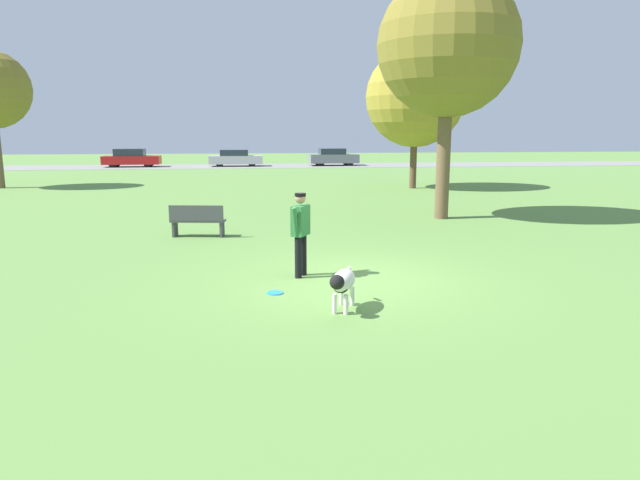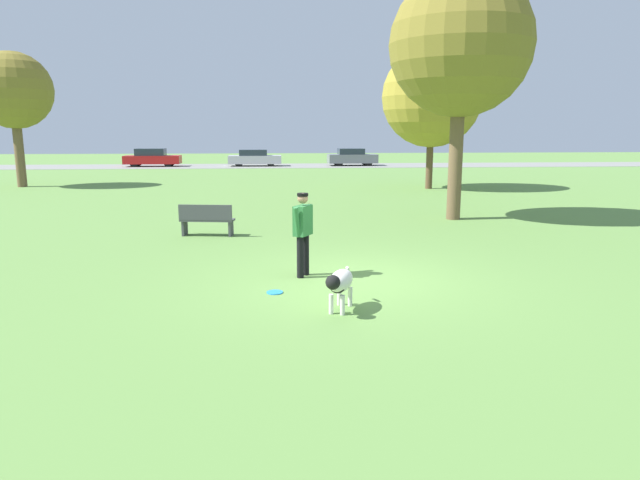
{
  "view_description": "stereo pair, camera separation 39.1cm",
  "coord_description": "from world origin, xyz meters",
  "px_view_note": "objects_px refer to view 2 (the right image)",
  "views": [
    {
      "loc": [
        -1.76,
        -10.08,
        2.72
      ],
      "look_at": [
        -0.61,
        -0.67,
        0.9
      ],
      "focal_mm": 32.0,
      "sensor_mm": 36.0,
      "label": 1
    },
    {
      "loc": [
        -1.37,
        -10.12,
        2.72
      ],
      "look_at": [
        -0.61,
        -0.67,
        0.9
      ],
      "focal_mm": 32.0,
      "sensor_mm": 36.0,
      "label": 2
    }
  ],
  "objects_px": {
    "parked_car_red": "(152,158)",
    "parked_car_silver": "(255,158)",
    "tree_far_left": "(13,91)",
    "parked_car_grey": "(352,157)",
    "park_bench": "(207,219)",
    "frisbee": "(275,292)",
    "person": "(303,228)",
    "dog": "(340,282)",
    "tree_near_right": "(461,45)",
    "tree_far_right": "(432,97)"
  },
  "relations": [
    {
      "from": "dog",
      "to": "park_bench",
      "type": "bearing_deg",
      "value": -135.44
    },
    {
      "from": "person",
      "to": "park_bench",
      "type": "xyz_separation_m",
      "value": [
        -2.3,
        4.4,
        -0.48
      ]
    },
    {
      "from": "person",
      "to": "tree_near_right",
      "type": "xyz_separation_m",
      "value": [
        5.04,
        6.73,
        4.26
      ]
    },
    {
      "from": "parked_car_red",
      "to": "park_bench",
      "type": "distance_m",
      "value": 30.95
    },
    {
      "from": "parked_car_red",
      "to": "parked_car_silver",
      "type": "xyz_separation_m",
      "value": [
        7.81,
        -0.09,
        -0.04
      ]
    },
    {
      "from": "dog",
      "to": "parked_car_red",
      "type": "relative_size",
      "value": 0.26
    },
    {
      "from": "tree_far_left",
      "to": "park_bench",
      "type": "xyz_separation_m",
      "value": [
        10.59,
        -14.23,
        -4.12
      ]
    },
    {
      "from": "person",
      "to": "parked_car_silver",
      "type": "xyz_separation_m",
      "value": [
        -2.01,
        34.33,
        -0.31
      ]
    },
    {
      "from": "parked_car_red",
      "to": "tree_far_left",
      "type": "bearing_deg",
      "value": -101.85
    },
    {
      "from": "person",
      "to": "parked_car_grey",
      "type": "bearing_deg",
      "value": 20.08
    },
    {
      "from": "person",
      "to": "parked_car_red",
      "type": "distance_m",
      "value": 35.79
    },
    {
      "from": "tree_far_left",
      "to": "parked_car_grey",
      "type": "xyz_separation_m",
      "value": [
        18.49,
        15.71,
        -3.91
      ]
    },
    {
      "from": "tree_far_right",
      "to": "parked_car_red",
      "type": "relative_size",
      "value": 1.56
    },
    {
      "from": "frisbee",
      "to": "parked_car_red",
      "type": "relative_size",
      "value": 0.07
    },
    {
      "from": "tree_far_right",
      "to": "parked_car_red",
      "type": "distance_m",
      "value": 24.98
    },
    {
      "from": "frisbee",
      "to": "park_bench",
      "type": "bearing_deg",
      "value": 107.74
    },
    {
      "from": "tree_near_right",
      "to": "parked_car_silver",
      "type": "bearing_deg",
      "value": 104.32
    },
    {
      "from": "tree_far_left",
      "to": "parked_car_red",
      "type": "relative_size",
      "value": 1.52
    },
    {
      "from": "frisbee",
      "to": "dog",
      "type": "bearing_deg",
      "value": -47.21
    },
    {
      "from": "park_bench",
      "to": "person",
      "type": "bearing_deg",
      "value": 126.53
    },
    {
      "from": "tree_near_right",
      "to": "park_bench",
      "type": "bearing_deg",
      "value": -162.36
    },
    {
      "from": "tree_near_right",
      "to": "parked_car_grey",
      "type": "xyz_separation_m",
      "value": [
        0.57,
        27.6,
        -4.53
      ]
    },
    {
      "from": "parked_car_red",
      "to": "parked_car_silver",
      "type": "bearing_deg",
      "value": -1.51
    },
    {
      "from": "tree_near_right",
      "to": "tree_far_left",
      "type": "bearing_deg",
      "value": 146.43
    },
    {
      "from": "tree_far_right",
      "to": "parked_car_silver",
      "type": "bearing_deg",
      "value": 115.86
    },
    {
      "from": "frisbee",
      "to": "park_bench",
      "type": "relative_size",
      "value": 0.19
    },
    {
      "from": "tree_far_right",
      "to": "tree_near_right",
      "type": "xyz_separation_m",
      "value": [
        -1.78,
        -9.4,
        0.95
      ]
    },
    {
      "from": "frisbee",
      "to": "parked_car_silver",
      "type": "xyz_separation_m",
      "value": [
        -1.47,
        35.42,
        0.62
      ]
    },
    {
      "from": "tree_near_right",
      "to": "parked_car_red",
      "type": "bearing_deg",
      "value": 118.22
    },
    {
      "from": "dog",
      "to": "park_bench",
      "type": "xyz_separation_m",
      "value": [
        -2.75,
        6.56,
        -0.0
      ]
    },
    {
      "from": "dog",
      "to": "parked_car_grey",
      "type": "distance_m",
      "value": 36.86
    },
    {
      "from": "person",
      "to": "parked_car_red",
      "type": "height_order",
      "value": "person"
    },
    {
      "from": "parked_car_red",
      "to": "park_bench",
      "type": "height_order",
      "value": "parked_car_red"
    },
    {
      "from": "tree_far_left",
      "to": "parked_car_silver",
      "type": "distance_m",
      "value": 19.51
    },
    {
      "from": "parked_car_red",
      "to": "park_bench",
      "type": "bearing_deg",
      "value": -76.8
    },
    {
      "from": "frisbee",
      "to": "parked_car_red",
      "type": "distance_m",
      "value": 36.71
    },
    {
      "from": "tree_near_right",
      "to": "parked_car_silver",
      "type": "height_order",
      "value": "tree_near_right"
    },
    {
      "from": "tree_near_right",
      "to": "tree_far_right",
      "type": "bearing_deg",
      "value": 79.3
    },
    {
      "from": "frisbee",
      "to": "tree_near_right",
      "type": "distance_m",
      "value": 10.92
    },
    {
      "from": "tree_far_left",
      "to": "parked_car_grey",
      "type": "bearing_deg",
      "value": 40.35
    },
    {
      "from": "tree_far_left",
      "to": "dog",
      "type": "bearing_deg",
      "value": -57.32
    },
    {
      "from": "frisbee",
      "to": "tree_far_right",
      "type": "bearing_deg",
      "value": 66.87
    },
    {
      "from": "person",
      "to": "dog",
      "type": "distance_m",
      "value": 2.26
    },
    {
      "from": "person",
      "to": "parked_car_grey",
      "type": "xyz_separation_m",
      "value": [
        5.61,
        34.33,
        -0.27
      ]
    },
    {
      "from": "dog",
      "to": "frisbee",
      "type": "height_order",
      "value": "dog"
    },
    {
      "from": "tree_near_right",
      "to": "parked_car_red",
      "type": "distance_m",
      "value": 31.75
    },
    {
      "from": "dog",
      "to": "parked_car_red",
      "type": "distance_m",
      "value": 38.0
    },
    {
      "from": "parked_car_red",
      "to": "tree_near_right",
      "type": "bearing_deg",
      "value": -62.65
    },
    {
      "from": "tree_far_left",
      "to": "tree_far_right",
      "type": "bearing_deg",
      "value": -7.21
    },
    {
      "from": "parked_car_silver",
      "to": "park_bench",
      "type": "relative_size",
      "value": 2.81
    }
  ]
}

